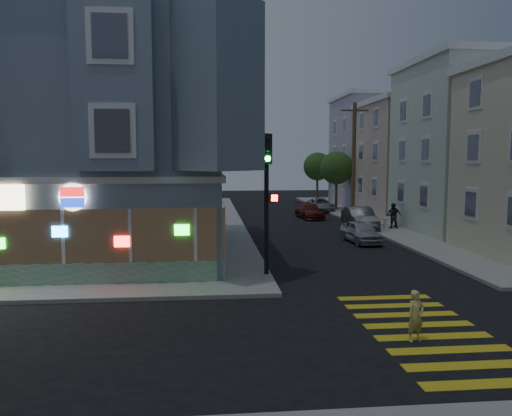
{
  "coord_description": "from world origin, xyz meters",
  "views": [
    {
      "loc": [
        0.48,
        -14.68,
        4.79
      ],
      "look_at": [
        2.46,
        5.82,
        2.75
      ],
      "focal_mm": 35.0,
      "sensor_mm": 36.0,
      "label": 1
    }
  ],
  "objects": [
    {
      "name": "pedestrian_b",
      "position": [
        13.0,
        17.78,
        0.97
      ],
      "size": [
        0.98,
        0.44,
        1.64
      ],
      "primitive_type": "imported",
      "rotation": [
        0.0,
        0.0,
        3.1
      ],
      "color": "black",
      "rests_on": "sidewalk_ne"
    },
    {
      "name": "traffic_signal",
      "position": [
        2.82,
        4.86,
        3.96
      ],
      "size": [
        0.65,
        0.63,
        5.63
      ],
      "rotation": [
        0.0,
        0.0,
        -0.03
      ],
      "color": "black",
      "rests_on": "sidewalk_nw"
    },
    {
      "name": "parked_car_d",
      "position": [
        10.7,
        29.76,
        0.6
      ],
      "size": [
        2.01,
        4.31,
        1.2
      ],
      "primitive_type": "imported",
      "rotation": [
        0.0,
        0.0,
        0.0
      ],
      "color": "#99A0A3",
      "rests_on": "ground"
    },
    {
      "name": "row_house_b",
      "position": [
        19.5,
        16.0,
        5.4
      ],
      "size": [
        12.0,
        8.6,
        10.5
      ],
      "primitive_type": "cube",
      "color": "beige",
      "rests_on": "sidewalk_ne"
    },
    {
      "name": "street_tree_far",
      "position": [
        12.2,
        38.0,
        3.94
      ],
      "size": [
        3.0,
        3.0,
        5.3
      ],
      "color": "#4C3826",
      "rests_on": "sidewalk_ne"
    },
    {
      "name": "ground",
      "position": [
        0.0,
        0.0,
        0.0
      ],
      "size": [
        120.0,
        120.0,
        0.0
      ],
      "primitive_type": "plane",
      "color": "black",
      "rests_on": "ground"
    },
    {
      "name": "parked_car_a",
      "position": [
        9.16,
        12.79,
        0.63
      ],
      "size": [
        1.78,
        3.8,
        1.26
      ],
      "primitive_type": "imported",
      "rotation": [
        0.0,
        0.0,
        0.08
      ],
      "color": "#B2B5BA",
      "rests_on": "ground"
    },
    {
      "name": "corner_building",
      "position": [
        -6.0,
        10.98,
        5.82
      ],
      "size": [
        14.6,
        14.6,
        11.4
      ],
      "color": "slate",
      "rests_on": "sidewalk_nw"
    },
    {
      "name": "utility_pole",
      "position": [
        12.0,
        24.0,
        4.8
      ],
      "size": [
        2.2,
        0.3,
        9.0
      ],
      "color": "#4C3826",
      "rests_on": "sidewalk_ne"
    },
    {
      "name": "sidewalk_nw",
      "position": [
        -13.5,
        23.0,
        0.07
      ],
      "size": [
        33.0,
        42.0,
        0.15
      ],
      "primitive_type": "cube",
      "color": "gray",
      "rests_on": "ground"
    },
    {
      "name": "parked_car_c",
      "position": [
        8.6,
        24.56,
        0.58
      ],
      "size": [
        1.99,
        4.15,
        1.17
      ],
      "primitive_type": "imported",
      "rotation": [
        0.0,
        0.0,
        0.09
      ],
      "color": "maroon",
      "rests_on": "ground"
    },
    {
      "name": "running_child",
      "position": [
        5.88,
        -2.4,
        0.68
      ],
      "size": [
        0.57,
        0.46,
        1.36
      ],
      "primitive_type": "imported",
      "rotation": [
        0.0,
        0.0,
        0.3
      ],
      "color": "#D6CB6D",
      "rests_on": "ground"
    },
    {
      "name": "sidewalk_ne",
      "position": [
        23.0,
        23.0,
        0.07
      ],
      "size": [
        24.0,
        42.0,
        0.15
      ],
      "primitive_type": "cube",
      "color": "gray",
      "rests_on": "ground"
    },
    {
      "name": "row_house_d",
      "position": [
        19.5,
        34.0,
        5.4
      ],
      "size": [
        12.0,
        8.6,
        10.5
      ],
      "primitive_type": "cube",
      "color": "#A29BAB",
      "rests_on": "sidewalk_ne"
    },
    {
      "name": "street_tree_near",
      "position": [
        12.2,
        30.0,
        3.94
      ],
      "size": [
        3.0,
        3.0,
        5.3
      ],
      "color": "#4C3826",
      "rests_on": "sidewalk_ne"
    },
    {
      "name": "row_house_c",
      "position": [
        19.5,
        25.0,
        4.65
      ],
      "size": [
        12.0,
        8.6,
        9.0
      ],
      "primitive_type": "cube",
      "color": "beige",
      "rests_on": "sidewalk_ne"
    },
    {
      "name": "fire_hydrant",
      "position": [
        11.94,
        16.46,
        0.61
      ],
      "size": [
        0.51,
        0.29,
        0.88
      ],
      "color": "silver",
      "rests_on": "sidewalk_ne"
    },
    {
      "name": "parked_car_b",
      "position": [
        10.7,
        18.01,
        0.76
      ],
      "size": [
        1.8,
        4.65,
        1.51
      ],
      "primitive_type": "imported",
      "rotation": [
        0.0,
        0.0,
        -0.04
      ],
      "color": "#3C3F41",
      "rests_on": "ground"
    },
    {
      "name": "pedestrian_a",
      "position": [
        12.73,
        17.33,
        0.99
      ],
      "size": [
        0.88,
        0.72,
        1.68
      ],
      "primitive_type": "imported",
      "rotation": [
        0.0,
        0.0,
        3.03
      ],
      "color": "black",
      "rests_on": "sidewalk_ne"
    }
  ]
}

